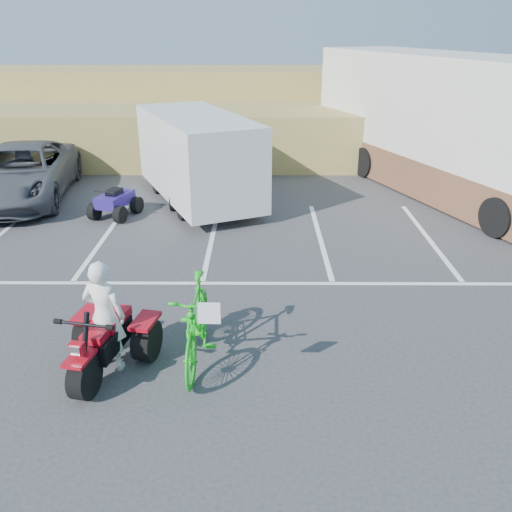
{
  "coord_description": "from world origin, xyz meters",
  "views": [
    {
      "loc": [
        1.17,
        -7.63,
        4.96
      ],
      "look_at": [
        1.12,
        1.52,
        1.0
      ],
      "focal_mm": 38.0,
      "sensor_mm": 36.0,
      "label": 1
    }
  ],
  "objects_px": {
    "rv_motorhome": "(445,135)",
    "quad_atv_blue": "(117,216)",
    "rider": "(104,316)",
    "grey_pickup": "(21,173)",
    "quad_atv_green": "(194,204)",
    "green_dirt_bike": "(197,323)",
    "red_trike_atv": "(106,371)",
    "cargo_trailer": "(197,156)"
  },
  "relations": [
    {
      "from": "grey_pickup",
      "to": "rv_motorhome",
      "type": "height_order",
      "value": "rv_motorhome"
    },
    {
      "from": "cargo_trailer",
      "to": "rv_motorhome",
      "type": "relative_size",
      "value": 0.51
    },
    {
      "from": "quad_atv_blue",
      "to": "grey_pickup",
      "type": "bearing_deg",
      "value": 171.43
    },
    {
      "from": "quad_atv_blue",
      "to": "rv_motorhome",
      "type": "bearing_deg",
      "value": 33.36
    },
    {
      "from": "cargo_trailer",
      "to": "green_dirt_bike",
      "type": "bearing_deg",
      "value": -108.49
    },
    {
      "from": "rv_motorhome",
      "to": "quad_atv_green",
      "type": "relative_size",
      "value": 7.11
    },
    {
      "from": "cargo_trailer",
      "to": "quad_atv_blue",
      "type": "height_order",
      "value": "cargo_trailer"
    },
    {
      "from": "green_dirt_bike",
      "to": "grey_pickup",
      "type": "height_order",
      "value": "grey_pickup"
    },
    {
      "from": "grey_pickup",
      "to": "rv_motorhome",
      "type": "distance_m",
      "value": 12.99
    },
    {
      "from": "red_trike_atv",
      "to": "green_dirt_bike",
      "type": "relative_size",
      "value": 0.77
    },
    {
      "from": "rv_motorhome",
      "to": "quad_atv_green",
      "type": "distance_m",
      "value": 8.05
    },
    {
      "from": "rider",
      "to": "cargo_trailer",
      "type": "xyz_separation_m",
      "value": [
        0.53,
        8.51,
        0.48
      ]
    },
    {
      "from": "red_trike_atv",
      "to": "rv_motorhome",
      "type": "xyz_separation_m",
      "value": [
        8.12,
        9.95,
        1.76
      ]
    },
    {
      "from": "rider",
      "to": "quad_atv_blue",
      "type": "bearing_deg",
      "value": -65.51
    },
    {
      "from": "red_trike_atv",
      "to": "quad_atv_blue",
      "type": "xyz_separation_m",
      "value": [
        -1.6,
        7.29,
        0.0
      ]
    },
    {
      "from": "rv_motorhome",
      "to": "quad_atv_blue",
      "type": "xyz_separation_m",
      "value": [
        -9.72,
        -2.66,
        -1.76
      ]
    },
    {
      "from": "red_trike_atv",
      "to": "green_dirt_bike",
      "type": "height_order",
      "value": "green_dirt_bike"
    },
    {
      "from": "grey_pickup",
      "to": "cargo_trailer",
      "type": "distance_m",
      "value": 5.38
    },
    {
      "from": "grey_pickup",
      "to": "cargo_trailer",
      "type": "xyz_separation_m",
      "value": [
        5.35,
        -0.23,
        0.58
      ]
    },
    {
      "from": "quad_atv_blue",
      "to": "quad_atv_green",
      "type": "height_order",
      "value": "quad_atv_green"
    },
    {
      "from": "green_dirt_bike",
      "to": "quad_atv_blue",
      "type": "distance_m",
      "value": 7.61
    },
    {
      "from": "green_dirt_bike",
      "to": "cargo_trailer",
      "type": "height_order",
      "value": "cargo_trailer"
    },
    {
      "from": "grey_pickup",
      "to": "rider",
      "type": "bearing_deg",
      "value": -68.77
    },
    {
      "from": "rider",
      "to": "rv_motorhome",
      "type": "relative_size",
      "value": 0.16
    },
    {
      "from": "green_dirt_bike",
      "to": "rv_motorhome",
      "type": "height_order",
      "value": "rv_motorhome"
    },
    {
      "from": "rider",
      "to": "grey_pickup",
      "type": "height_order",
      "value": "rider"
    },
    {
      "from": "green_dirt_bike",
      "to": "quad_atv_blue",
      "type": "height_order",
      "value": "green_dirt_bike"
    },
    {
      "from": "red_trike_atv",
      "to": "cargo_trailer",
      "type": "height_order",
      "value": "cargo_trailer"
    },
    {
      "from": "grey_pickup",
      "to": "quad_atv_blue",
      "type": "relative_size",
      "value": 4.35
    },
    {
      "from": "rider",
      "to": "green_dirt_bike",
      "type": "bearing_deg",
      "value": -160.91
    },
    {
      "from": "rider",
      "to": "quad_atv_green",
      "type": "distance_m",
      "value": 8.25
    },
    {
      "from": "rv_motorhome",
      "to": "quad_atv_blue",
      "type": "height_order",
      "value": "rv_motorhome"
    },
    {
      "from": "green_dirt_bike",
      "to": "quad_atv_green",
      "type": "relative_size",
      "value": 1.4
    },
    {
      "from": "red_trike_atv",
      "to": "quad_atv_blue",
      "type": "height_order",
      "value": "red_trike_atv"
    },
    {
      "from": "grey_pickup",
      "to": "quad_atv_green",
      "type": "xyz_separation_m",
      "value": [
        5.22,
        -0.54,
        -0.8
      ]
    },
    {
      "from": "rider",
      "to": "grey_pickup",
      "type": "xyz_separation_m",
      "value": [
        -4.82,
        8.74,
        -0.09
      ]
    },
    {
      "from": "red_trike_atv",
      "to": "green_dirt_bike",
      "type": "bearing_deg",
      "value": 24.78
    },
    {
      "from": "red_trike_atv",
      "to": "quad_atv_blue",
      "type": "bearing_deg",
      "value": 114.01
    },
    {
      "from": "green_dirt_bike",
      "to": "rv_motorhome",
      "type": "bearing_deg",
      "value": 56.94
    },
    {
      "from": "quad_atv_blue",
      "to": "quad_atv_green",
      "type": "relative_size",
      "value": 0.82
    },
    {
      "from": "green_dirt_bike",
      "to": "rv_motorhome",
      "type": "relative_size",
      "value": 0.2
    },
    {
      "from": "rv_motorhome",
      "to": "quad_atv_green",
      "type": "height_order",
      "value": "rv_motorhome"
    }
  ]
}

